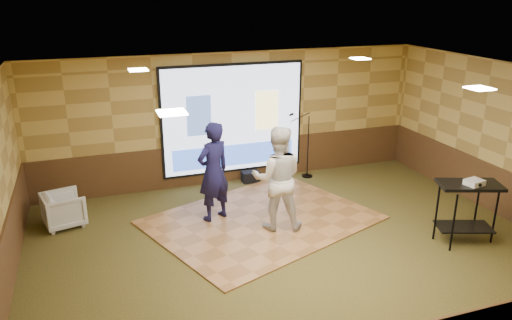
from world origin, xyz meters
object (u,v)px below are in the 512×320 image
object	(u,v)px
player_right	(277,178)
banquet_chair	(64,209)
projector_screen	(233,120)
dance_floor	(262,220)
mic_stand	(305,157)
player_left	(213,172)
duffel_bag	(251,177)
projector	(474,182)
av_table	(468,200)

from	to	relation	value
player_right	banquet_chair	distance (m)	4.11
projector_screen	dance_floor	size ratio (longest dim) A/B	0.82
projector_screen	mic_stand	xyz separation A→B (m)	(1.69, -0.31, -0.98)
player_left	duffel_bag	xyz separation A→B (m)	(1.31, 1.68, -0.88)
player_left	projector	xyz separation A→B (m)	(4.00, -2.39, 0.16)
dance_floor	projector	bearing A→B (deg)	-33.10
duffel_bag	player_left	bearing A→B (deg)	-127.99
dance_floor	duffel_bag	distance (m)	2.08
projector_screen	dance_floor	bearing A→B (deg)	-92.86
player_left	av_table	bearing A→B (deg)	126.67
duffel_bag	player_right	bearing A→B (deg)	-96.97
player_right	mic_stand	xyz separation A→B (m)	(1.64, 2.31, -0.52)
projector	banquet_chair	distance (m)	7.49
av_table	duffel_bag	world-z (taller)	av_table
player_left	duffel_bag	distance (m)	2.31
dance_floor	player_left	size ratio (longest dim) A/B	2.08
av_table	duffel_bag	size ratio (longest dim) A/B	2.78
projector_screen	banquet_chair	bearing A→B (deg)	-162.67
dance_floor	banquet_chair	xyz separation A→B (m)	(-3.63, 1.05, 0.32)
av_table	banquet_chair	world-z (taller)	av_table
projector_screen	banquet_chair	size ratio (longest dim) A/B	4.56
projector_screen	mic_stand	world-z (taller)	projector_screen
projector_screen	av_table	world-z (taller)	projector_screen
mic_stand	banquet_chair	bearing A→B (deg)	-158.60
dance_floor	av_table	size ratio (longest dim) A/B	3.64
dance_floor	mic_stand	bearing A→B (deg)	46.68
mic_stand	banquet_chair	size ratio (longest dim) A/B	2.22
mic_stand	projector	bearing A→B (deg)	-58.83
projector_screen	av_table	bearing A→B (deg)	-54.09
projector_screen	mic_stand	size ratio (longest dim) A/B	2.06
projector_screen	banquet_chair	xyz separation A→B (m)	(-3.74, -1.17, -1.14)
av_table	mic_stand	size ratio (longest dim) A/B	0.69
mic_stand	banquet_chair	distance (m)	5.50
dance_floor	player_right	xyz separation A→B (m)	(0.16, -0.40, 1.00)
player_left	banquet_chair	size ratio (longest dim) A/B	2.68
projector	player_right	bearing A→B (deg)	141.12
mic_stand	duffel_bag	world-z (taller)	mic_stand
player_right	mic_stand	distance (m)	2.88
player_left	av_table	distance (m)	4.62
banquet_chair	player_right	bearing A→B (deg)	-124.42
mic_stand	duffel_bag	size ratio (longest dim) A/B	4.02
projector_screen	projector	xyz separation A→B (m)	(3.03, -4.26, -0.31)
projector_screen	duffel_bag	bearing A→B (deg)	-28.27
av_table	projector_screen	bearing A→B (deg)	125.91
mic_stand	projector_screen	bearing A→B (deg)	-177.92
projector	av_table	bearing A→B (deg)	83.37
av_table	projector	world-z (taller)	projector
player_left	mic_stand	bearing A→B (deg)	-172.81
dance_floor	av_table	bearing A→B (deg)	-32.08
player_right	duffel_bag	size ratio (longest dim) A/B	4.91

